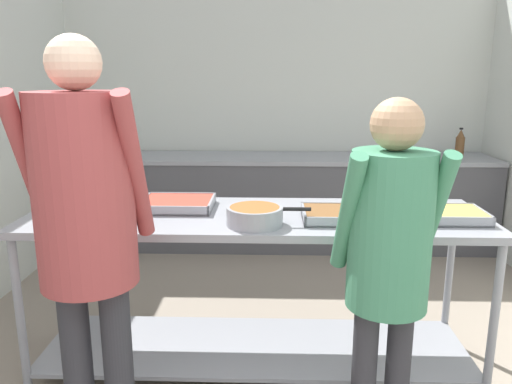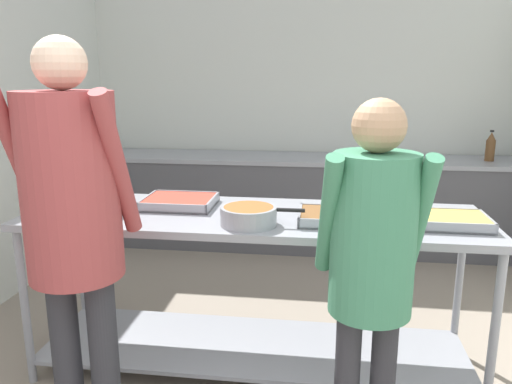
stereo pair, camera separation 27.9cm
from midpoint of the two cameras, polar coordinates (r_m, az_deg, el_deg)
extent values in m
cube|color=silver|center=(5.14, 6.67, 9.40)|extent=(4.32, 0.06, 2.65)
cube|color=#4C4C51|center=(4.92, 6.30, -1.37)|extent=(4.16, 0.62, 0.86)
cube|color=gray|center=(4.82, 6.43, 3.79)|extent=(4.16, 0.65, 0.04)
cube|color=black|center=(4.87, 15.83, 3.55)|extent=(0.55, 0.43, 0.02)
cube|color=gray|center=(2.72, 2.65, -2.97)|extent=(2.49, 0.74, 0.04)
cube|color=gray|center=(3.04, 2.49, -17.34)|extent=(2.41, 0.66, 0.02)
cylinder|color=gray|center=(2.96, -22.44, -12.25)|extent=(0.04, 0.04, 0.89)
cylinder|color=gray|center=(2.77, 28.28, -14.69)|extent=(0.04, 0.04, 0.89)
cylinder|color=gray|center=(3.48, -17.18, -7.96)|extent=(0.04, 0.04, 0.89)
cylinder|color=gray|center=(3.32, 24.48, -9.64)|extent=(0.04, 0.04, 0.89)
cylinder|color=white|center=(3.15, -16.58, -0.79)|extent=(0.28, 0.28, 0.01)
cylinder|color=white|center=(3.14, -16.60, -0.58)|extent=(0.27, 0.27, 0.01)
cylinder|color=white|center=(3.14, -16.61, -0.37)|extent=(0.27, 0.27, 0.01)
cylinder|color=white|center=(3.14, -16.63, -0.16)|extent=(0.27, 0.27, 0.01)
cylinder|color=white|center=(3.14, -16.64, 0.06)|extent=(0.27, 0.27, 0.01)
cylinder|color=#B2B2B7|center=(2.73, -14.25, -2.28)|extent=(0.20, 0.20, 0.06)
sphere|color=#2D702D|center=(2.72, -13.49, -1.46)|extent=(0.05, 0.05, 0.05)
sphere|color=#2D702D|center=(2.75, -13.56, -1.31)|extent=(0.05, 0.05, 0.05)
sphere|color=#2D702D|center=(2.75, -14.53, -1.38)|extent=(0.06, 0.06, 0.06)
sphere|color=#2D702D|center=(2.71, -15.30, -1.63)|extent=(0.05, 0.05, 0.05)
sphere|color=#2D702D|center=(2.71, -14.28, -1.57)|extent=(0.06, 0.06, 0.06)
cube|color=gray|center=(2.89, -6.00, -1.55)|extent=(0.40, 0.33, 0.01)
cube|color=#B23D2D|center=(2.88, -6.01, -1.07)|extent=(0.38, 0.31, 0.04)
cube|color=gray|center=(2.73, -6.79, -1.97)|extent=(0.40, 0.01, 0.05)
cube|color=gray|center=(3.03, -5.30, -0.40)|extent=(0.40, 0.01, 0.05)
cube|color=gray|center=(2.93, -9.70, -1.00)|extent=(0.01, 0.33, 0.05)
cube|color=gray|center=(2.84, -2.19, -1.28)|extent=(0.01, 0.33, 0.05)
cylinder|color=gray|center=(2.51, 2.32, -2.78)|extent=(0.29, 0.29, 0.09)
cylinder|color=brown|center=(2.50, 2.33, -1.87)|extent=(0.25, 0.25, 0.01)
cylinder|color=black|center=(2.49, 7.22, -2.12)|extent=(0.14, 0.02, 0.02)
cube|color=gray|center=(2.63, 12.88, -3.31)|extent=(0.45, 0.31, 0.01)
cube|color=brown|center=(2.62, 12.91, -2.78)|extent=(0.43, 0.28, 0.04)
cube|color=gray|center=(2.48, 13.19, -3.80)|extent=(0.45, 0.01, 0.05)
cube|color=gray|center=(2.77, 12.64, -2.01)|extent=(0.45, 0.01, 0.05)
cube|color=gray|center=(2.61, 8.11, -2.72)|extent=(0.01, 0.31, 0.05)
cube|color=gray|center=(2.65, 17.62, -2.97)|extent=(0.01, 0.31, 0.05)
cube|color=gray|center=(2.74, 23.13, -3.43)|extent=(0.46, 0.29, 0.01)
cube|color=gold|center=(2.73, 23.18, -2.92)|extent=(0.44, 0.27, 0.04)
cube|color=gray|center=(2.60, 23.96, -3.84)|extent=(0.46, 0.01, 0.05)
cube|color=gray|center=(2.86, 22.46, -2.22)|extent=(0.46, 0.01, 0.05)
cube|color=gray|center=(2.68, 18.55, -2.90)|extent=(0.01, 0.29, 0.05)
cube|color=gray|center=(2.80, 27.59, -3.06)|extent=(0.01, 0.29, 0.05)
cylinder|color=#2D2D33|center=(2.45, -17.62, -18.04)|extent=(0.13, 0.13, 0.84)
cylinder|color=#2D2D33|center=(2.39, -13.56, -18.65)|extent=(0.13, 0.13, 0.84)
cylinder|color=#993D3D|center=(2.19, -22.07, 2.96)|extent=(0.07, 0.34, 0.62)
cylinder|color=#993D3D|center=(2.03, -11.79, 2.88)|extent=(0.07, 0.34, 0.62)
cylinder|color=#993D3D|center=(2.12, -16.97, 0.53)|extent=(0.39, 0.39, 0.77)
sphere|color=beige|center=(2.07, -17.91, 13.87)|extent=(0.21, 0.21, 0.21)
cylinder|color=#3D7F5B|center=(2.01, 12.25, -2.76)|extent=(0.11, 0.31, 0.54)
cylinder|color=#3D7F5B|center=(2.12, 21.84, -2.65)|extent=(0.11, 0.31, 0.54)
cylinder|color=#3D7F5B|center=(2.08, 17.02, -4.77)|extent=(0.34, 0.34, 0.66)
sphere|color=tan|center=(1.99, 17.87, 7.22)|extent=(0.21, 0.21, 0.21)
cylinder|color=brown|center=(5.07, 26.64, 4.25)|extent=(0.08, 0.08, 0.19)
cone|color=brown|center=(5.06, 26.80, 5.72)|extent=(0.07, 0.07, 0.07)
cylinder|color=black|center=(5.05, 26.85, 6.22)|extent=(0.03, 0.03, 0.02)
camera|label=1|loc=(0.14, -87.14, 0.68)|focal=35.00mm
camera|label=2|loc=(0.14, 92.86, -0.68)|focal=35.00mm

